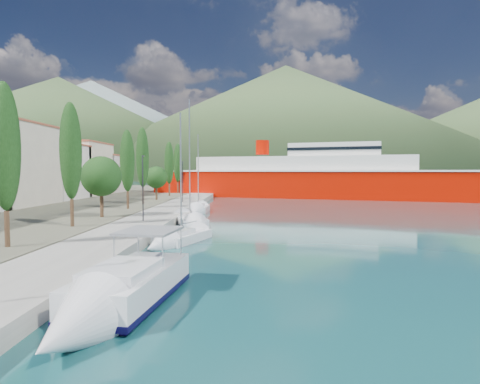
{
  "coord_description": "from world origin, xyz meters",
  "views": [
    {
      "loc": [
        0.73,
        -22.26,
        5.4
      ],
      "look_at": [
        0.0,
        14.0,
        3.5
      ],
      "focal_mm": 30.0,
      "sensor_mm": 36.0,
      "label": 1
    }
  ],
  "objects": [
    {
      "name": "ferry",
      "position": [
        12.37,
        61.3,
        3.83
      ],
      "size": [
        64.49,
        32.18,
        12.6
      ],
      "color": "#BC0E00",
      "rests_on": "ground"
    },
    {
      "name": "sailboat_far",
      "position": [
        -5.84,
        28.73,
        0.31
      ],
      "size": [
        2.5,
        7.61,
        11.16
      ],
      "color": "silver",
      "rests_on": "ground"
    },
    {
      "name": "sailboat_near",
      "position": [
        -4.86,
        6.47,
        0.29
      ],
      "size": [
        4.72,
        7.68,
        10.61
      ],
      "color": "silver",
      "rests_on": "ground"
    },
    {
      "name": "hills_far",
      "position": [
        138.59,
        618.73,
        77.39
      ],
      "size": [
        1480.0,
        900.0,
        180.0
      ],
      "color": "gray",
      "rests_on": "ground"
    },
    {
      "name": "tree_row",
      "position": [
        -14.21,
        30.35,
        6.01
      ],
      "size": [
        4.07,
        62.38,
        10.9
      ],
      "color": "#47301E",
      "rests_on": "land_strip"
    },
    {
      "name": "sailboat_mid",
      "position": [
        -4.51,
        16.24,
        0.32
      ],
      "size": [
        5.58,
        9.64,
        13.48
      ],
      "color": "silver",
      "rests_on": "ground"
    },
    {
      "name": "town_buildings",
      "position": [
        -32.0,
        36.91,
        5.57
      ],
      "size": [
        9.2,
        69.2,
        11.3
      ],
      "color": "beige",
      "rests_on": "land_strip"
    },
    {
      "name": "hills_near",
      "position": [
        98.04,
        372.5,
        49.18
      ],
      "size": [
        1010.0,
        520.0,
        115.0
      ],
      "color": "#3D562E",
      "rests_on": "ground"
    },
    {
      "name": "lamp_posts",
      "position": [
        -9.0,
        14.19,
        4.08
      ],
      "size": [
        0.15,
        46.65,
        6.06
      ],
      "color": "#2D2D33",
      "rests_on": "quay"
    },
    {
      "name": "motor_cruiser",
      "position": [
        -4.25,
        -7.74,
        0.58
      ],
      "size": [
        4.07,
        9.86,
        3.53
      ],
      "color": "black",
      "rests_on": "ground"
    },
    {
      "name": "quay",
      "position": [
        -9.0,
        26.0,
        0.4
      ],
      "size": [
        5.0,
        88.0,
        0.8
      ],
      "primitive_type": "cube",
      "color": "gray",
      "rests_on": "ground"
    },
    {
      "name": "ground",
      "position": [
        0.0,
        120.0,
        0.0
      ],
      "size": [
        1400.0,
        1400.0,
        0.0
      ],
      "primitive_type": "plane",
      "color": "#15484B"
    }
  ]
}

